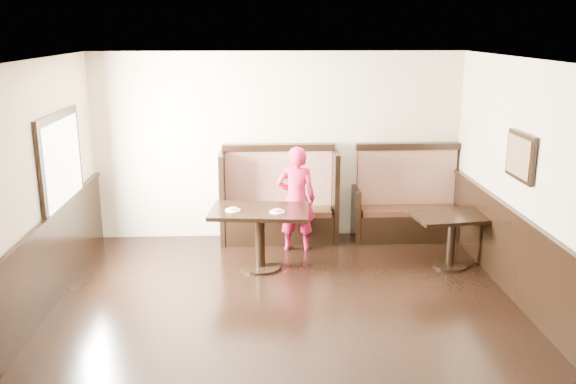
{
  "coord_description": "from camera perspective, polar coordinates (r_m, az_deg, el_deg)",
  "views": [
    {
      "loc": [
        -0.29,
        -5.5,
        3.14
      ],
      "look_at": [
        0.09,
        2.35,
        1.0
      ],
      "focal_mm": 38.0,
      "sensor_mm": 36.0,
      "label": 1
    }
  ],
  "objects": [
    {
      "name": "child",
      "position": [
        8.68,
        0.77,
        -0.66
      ],
      "size": [
        0.58,
        0.41,
        1.53
      ],
      "primitive_type": "imported",
      "rotation": [
        0.0,
        0.0,
        3.07
      ],
      "color": "#B5133B",
      "rests_on": "ground"
    },
    {
      "name": "pizza_plate_right",
      "position": [
        7.88,
        -1.01,
        -1.79
      ],
      "size": [
        0.2,
        0.2,
        0.04
      ],
      "color": "white",
      "rests_on": "table_main"
    },
    {
      "name": "ground",
      "position": [
        6.34,
        0.2,
        -14.45
      ],
      "size": [
        7.0,
        7.0,
        0.0
      ],
      "primitive_type": "plane",
      "color": "black",
      "rests_on": "ground"
    },
    {
      "name": "room_shell",
      "position": [
        6.29,
        -2.66,
        -7.92
      ],
      "size": [
        7.0,
        7.0,
        7.0
      ],
      "color": "#C3AA8E",
      "rests_on": "ground"
    },
    {
      "name": "table_main",
      "position": [
        8.06,
        -2.64,
        -2.95
      ],
      "size": [
        1.37,
        0.94,
        0.82
      ],
      "rotation": [
        0.0,
        0.0,
        -0.11
      ],
      "color": "black",
      "rests_on": "ground"
    },
    {
      "name": "table_neighbor",
      "position": [
        8.44,
        15.09,
        -3.24
      ],
      "size": [
        1.13,
        0.83,
        0.73
      ],
      "rotation": [
        0.0,
        0.0,
        0.15
      ],
      "color": "black",
      "rests_on": "ground"
    },
    {
      "name": "booth_main",
      "position": [
        9.19,
        -0.86,
        -1.31
      ],
      "size": [
        1.75,
        0.72,
        1.45
      ],
      "color": "black",
      "rests_on": "ground"
    },
    {
      "name": "pizza_plate_left",
      "position": [
        7.98,
        -5.19,
        -1.64
      ],
      "size": [
        0.2,
        0.2,
        0.04
      ],
      "color": "white",
      "rests_on": "table_main"
    },
    {
      "name": "booth_neighbor",
      "position": [
        9.46,
        11.04,
        -1.39
      ],
      "size": [
        1.65,
        0.72,
        1.45
      ],
      "color": "black",
      "rests_on": "ground"
    }
  ]
}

